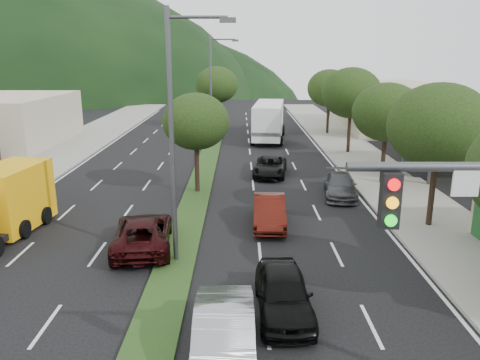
{
  "coord_description": "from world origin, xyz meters",
  "views": [
    {
      "loc": [
        2.65,
        -9.83,
        8.28
      ],
      "look_at": [
        2.64,
        12.63,
        2.26
      ],
      "focal_mm": 35.0,
      "sensor_mm": 36.0,
      "label": 1
    }
  ],
  "objects_px": {
    "tree_r_e": "(329,88)",
    "tree_med_near": "(196,122)",
    "streetlight_near": "(177,128)",
    "sedan_silver": "(224,338)",
    "suv_maroon": "(143,233)",
    "tree_r_c": "(387,112)",
    "tree_med_far": "(217,85)",
    "streetlight_mid": "(213,86)",
    "car_queue_c": "(269,211)",
    "car_queue_b": "(340,186)",
    "car_queue_d": "(270,167)",
    "motorhome": "(269,120)",
    "car_queue_a": "(284,293)",
    "box_truck": "(3,205)",
    "tree_r_d": "(351,93)",
    "tree_r_b": "(439,126)"
  },
  "relations": [
    {
      "from": "tree_r_e",
      "to": "tree_med_near",
      "type": "height_order",
      "value": "tree_r_e"
    },
    {
      "from": "streetlight_near",
      "to": "sedan_silver",
      "type": "distance_m",
      "value": 8.39
    },
    {
      "from": "streetlight_near",
      "to": "suv_maroon",
      "type": "relative_size",
      "value": 1.91
    },
    {
      "from": "tree_r_c",
      "to": "tree_med_far",
      "type": "xyz_separation_m",
      "value": [
        -12.0,
        24.0,
        0.26
      ]
    },
    {
      "from": "tree_r_c",
      "to": "streetlight_mid",
      "type": "height_order",
      "value": "streetlight_mid"
    },
    {
      "from": "car_queue_c",
      "to": "streetlight_mid",
      "type": "bearing_deg",
      "value": 102.85
    },
    {
      "from": "car_queue_b",
      "to": "car_queue_d",
      "type": "height_order",
      "value": "car_queue_b"
    },
    {
      "from": "car_queue_c",
      "to": "suv_maroon",
      "type": "bearing_deg",
      "value": -151.0
    },
    {
      "from": "motorhome",
      "to": "streetlight_near",
      "type": "bearing_deg",
      "value": -93.85
    },
    {
      "from": "tree_med_far",
      "to": "suv_maroon",
      "type": "height_order",
      "value": "tree_med_far"
    },
    {
      "from": "tree_r_e",
      "to": "car_queue_d",
      "type": "bearing_deg",
      "value": -112.2
    },
    {
      "from": "tree_r_c",
      "to": "tree_med_near",
      "type": "distance_m",
      "value": 12.17
    },
    {
      "from": "suv_maroon",
      "to": "sedan_silver",
      "type": "bearing_deg",
      "value": 108.6
    },
    {
      "from": "car_queue_a",
      "to": "car_queue_b",
      "type": "relative_size",
      "value": 0.95
    },
    {
      "from": "car_queue_b",
      "to": "car_queue_c",
      "type": "xyz_separation_m",
      "value": [
        -4.58,
        -5.0,
        0.07
      ]
    },
    {
      "from": "tree_med_near",
      "to": "tree_med_far",
      "type": "distance_m",
      "value": 26.01
    },
    {
      "from": "tree_med_near",
      "to": "box_truck",
      "type": "bearing_deg",
      "value": -140.43
    },
    {
      "from": "tree_med_near",
      "to": "sedan_silver",
      "type": "bearing_deg",
      "value": -82.43
    },
    {
      "from": "streetlight_near",
      "to": "car_queue_a",
      "type": "height_order",
      "value": "streetlight_near"
    },
    {
      "from": "box_truck",
      "to": "tree_med_far",
      "type": "bearing_deg",
      "value": -97.56
    },
    {
      "from": "tree_r_d",
      "to": "sedan_silver",
      "type": "height_order",
      "value": "tree_r_d"
    },
    {
      "from": "car_queue_b",
      "to": "motorhome",
      "type": "distance_m",
      "value": 19.91
    },
    {
      "from": "car_queue_c",
      "to": "tree_r_c",
      "type": "bearing_deg",
      "value": 46.55
    },
    {
      "from": "car_queue_a",
      "to": "car_queue_d",
      "type": "relative_size",
      "value": 0.93
    },
    {
      "from": "streetlight_mid",
      "to": "car_queue_b",
      "type": "xyz_separation_m",
      "value": [
        8.48,
        -15.72,
        -4.92
      ]
    },
    {
      "from": "car_queue_a",
      "to": "car_queue_c",
      "type": "distance_m",
      "value": 8.28
    },
    {
      "from": "tree_med_far",
      "to": "car_queue_a",
      "type": "xyz_separation_m",
      "value": [
        4.07,
        -40.0,
        -4.27
      ]
    },
    {
      "from": "tree_r_b",
      "to": "tree_r_d",
      "type": "height_order",
      "value": "tree_r_d"
    },
    {
      "from": "tree_r_b",
      "to": "streetlight_mid",
      "type": "relative_size",
      "value": 0.69
    },
    {
      "from": "box_truck",
      "to": "tree_r_b",
      "type": "bearing_deg",
      "value": -170.32
    },
    {
      "from": "motorhome",
      "to": "car_queue_d",
      "type": "bearing_deg",
      "value": -86.33
    },
    {
      "from": "streetlight_mid",
      "to": "motorhome",
      "type": "bearing_deg",
      "value": 36.3
    },
    {
      "from": "streetlight_mid",
      "to": "car_queue_a",
      "type": "xyz_separation_m",
      "value": [
        3.87,
        -29.0,
        -4.84
      ]
    },
    {
      "from": "suv_maroon",
      "to": "car_queue_a",
      "type": "distance_m",
      "value": 7.84
    },
    {
      "from": "suv_maroon",
      "to": "car_queue_b",
      "type": "distance_m",
      "value": 12.98
    },
    {
      "from": "tree_r_d",
      "to": "car_queue_b",
      "type": "height_order",
      "value": "tree_r_d"
    },
    {
      "from": "tree_r_d",
      "to": "tree_r_e",
      "type": "height_order",
      "value": "tree_r_d"
    },
    {
      "from": "tree_r_c",
      "to": "car_queue_c",
      "type": "relative_size",
      "value": 1.45
    },
    {
      "from": "tree_r_d",
      "to": "motorhome",
      "type": "xyz_separation_m",
      "value": [
        -6.5,
        6.89,
        -3.24
      ]
    },
    {
      "from": "tree_r_d",
      "to": "car_queue_d",
      "type": "bearing_deg",
      "value": -133.12
    },
    {
      "from": "tree_med_near",
      "to": "sedan_silver",
      "type": "relative_size",
      "value": 1.25
    },
    {
      "from": "car_queue_a",
      "to": "motorhome",
      "type": "relative_size",
      "value": 0.45
    },
    {
      "from": "streetlight_near",
      "to": "streetlight_mid",
      "type": "bearing_deg",
      "value": 90.0
    },
    {
      "from": "motorhome",
      "to": "tree_med_near",
      "type": "bearing_deg",
      "value": -99.7
    },
    {
      "from": "tree_r_b",
      "to": "car_queue_a",
      "type": "bearing_deg",
      "value": -134.74
    },
    {
      "from": "tree_med_far",
      "to": "car_queue_d",
      "type": "relative_size",
      "value": 1.48
    },
    {
      "from": "tree_med_far",
      "to": "car_queue_c",
      "type": "bearing_deg",
      "value": -82.62
    },
    {
      "from": "tree_med_far",
      "to": "car_queue_d",
      "type": "distance_m",
      "value": 22.66
    },
    {
      "from": "tree_r_b",
      "to": "car_queue_c",
      "type": "height_order",
      "value": "tree_r_b"
    },
    {
      "from": "suv_maroon",
      "to": "tree_med_far",
      "type": "bearing_deg",
      "value": -99.72
    }
  ]
}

